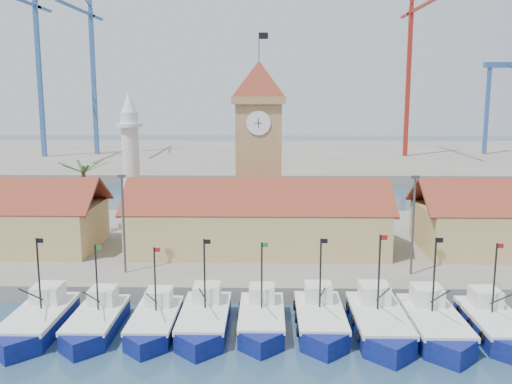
{
  "coord_description": "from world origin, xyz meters",
  "views": [
    {
      "loc": [
        0.94,
        -37.85,
        17.77
      ],
      "look_at": [
        -0.16,
        18.0,
        7.96
      ],
      "focal_mm": 40.0,
      "sensor_mm": 36.0,
      "label": 1
    }
  ],
  "objects_px": {
    "clock_tower": "(259,145)",
    "minaret": "(131,162)",
    "boat_4": "(262,321)",
    "boat_0": "(37,323)"
  },
  "relations": [
    {
      "from": "clock_tower",
      "to": "minaret",
      "type": "height_order",
      "value": "clock_tower"
    },
    {
      "from": "boat_4",
      "to": "minaret",
      "type": "distance_m",
      "value": 31.01
    },
    {
      "from": "boat_4",
      "to": "clock_tower",
      "type": "relative_size",
      "value": 0.41
    },
    {
      "from": "minaret",
      "to": "boat_0",
      "type": "bearing_deg",
      "value": -92.6
    },
    {
      "from": "minaret",
      "to": "boat_4",
      "type": "bearing_deg",
      "value": -58.38
    },
    {
      "from": "boat_4",
      "to": "minaret",
      "type": "height_order",
      "value": "minaret"
    },
    {
      "from": "boat_4",
      "to": "boat_0",
      "type": "bearing_deg",
      "value": -177.3
    },
    {
      "from": "boat_0",
      "to": "minaret",
      "type": "relative_size",
      "value": 0.61
    },
    {
      "from": "boat_0",
      "to": "clock_tower",
      "type": "relative_size",
      "value": 0.44
    },
    {
      "from": "boat_4",
      "to": "clock_tower",
      "type": "height_order",
      "value": "clock_tower"
    }
  ]
}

